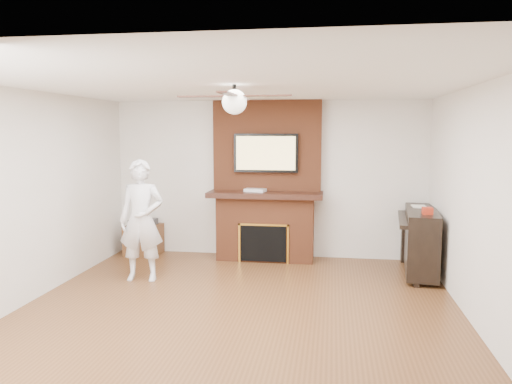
# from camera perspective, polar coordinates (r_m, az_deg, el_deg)

# --- Properties ---
(room_shell) EXTENTS (5.36, 5.86, 2.86)m
(room_shell) POSITION_cam_1_polar(r_m,az_deg,el_deg) (5.34, -2.42, -1.30)
(room_shell) COLOR #523018
(room_shell) RESTS_ON ground
(fireplace) EXTENTS (1.78, 0.64, 2.50)m
(fireplace) POSITION_cam_1_polar(r_m,az_deg,el_deg) (7.86, 1.17, -0.51)
(fireplace) COLOR brown
(fireplace) RESTS_ON ground
(tv) EXTENTS (1.00, 0.08, 0.60)m
(tv) POSITION_cam_1_polar(r_m,az_deg,el_deg) (7.76, 1.14, 4.47)
(tv) COLOR black
(tv) RESTS_ON fireplace
(ceiling_fan) EXTENTS (1.21, 1.21, 0.31)m
(ceiling_fan) POSITION_cam_1_polar(r_m,az_deg,el_deg) (5.29, -2.49, 10.37)
(ceiling_fan) COLOR black
(ceiling_fan) RESTS_ON room_shell
(person) EXTENTS (0.64, 0.46, 1.64)m
(person) POSITION_cam_1_polar(r_m,az_deg,el_deg) (6.91, -12.96, -3.18)
(person) COLOR silver
(person) RESTS_ON ground
(side_table) EXTENTS (0.54, 0.54, 0.59)m
(side_table) POSITION_cam_1_polar(r_m,az_deg,el_deg) (8.43, -12.72, -5.16)
(side_table) COLOR #512E17
(side_table) RESTS_ON ground
(piano) EXTENTS (0.67, 1.45, 1.01)m
(piano) POSITION_cam_1_polar(r_m,az_deg,el_deg) (7.45, 18.28, -5.19)
(piano) COLOR black
(piano) RESTS_ON ground
(cable_box) EXTENTS (0.35, 0.25, 0.05)m
(cable_box) POSITION_cam_1_polar(r_m,az_deg,el_deg) (7.78, -0.09, 0.21)
(cable_box) COLOR silver
(cable_box) RESTS_ON fireplace
(candle_orange) EXTENTS (0.07, 0.07, 0.12)m
(candle_orange) POSITION_cam_1_polar(r_m,az_deg,el_deg) (7.90, 0.16, -7.38)
(candle_orange) COLOR #F0A31C
(candle_orange) RESTS_ON ground
(candle_green) EXTENTS (0.08, 0.08, 0.09)m
(candle_green) POSITION_cam_1_polar(r_m,az_deg,el_deg) (7.83, 1.05, -7.63)
(candle_green) COLOR #397B31
(candle_green) RESTS_ON ground
(candle_cream) EXTENTS (0.07, 0.07, 0.12)m
(candle_cream) POSITION_cam_1_polar(r_m,az_deg,el_deg) (7.79, 1.15, -7.59)
(candle_cream) COLOR beige
(candle_cream) RESTS_ON ground
(candle_blue) EXTENTS (0.06, 0.06, 0.09)m
(candle_blue) POSITION_cam_1_polar(r_m,az_deg,el_deg) (7.80, 1.79, -7.70)
(candle_blue) COLOR #396BAD
(candle_blue) RESTS_ON ground
(candle_orange_extra) EXTENTS (0.07, 0.07, 0.12)m
(candle_orange_extra) POSITION_cam_1_polar(r_m,az_deg,el_deg) (7.88, 1.42, -7.42)
(candle_orange_extra) COLOR #EA1B45
(candle_orange_extra) RESTS_ON ground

